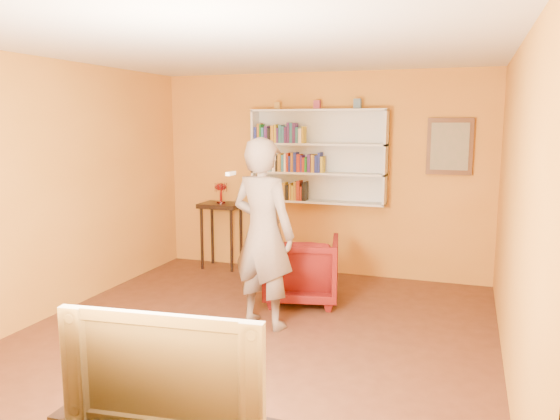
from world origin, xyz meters
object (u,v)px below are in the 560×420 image
object	(u,v)px
bookshelf	(319,157)
ruby_lustre	(221,189)
person	(263,234)
console_table	(221,214)
armchair	(302,269)
television	(169,364)

from	to	relation	value
bookshelf	ruby_lustre	size ratio (longest dim) A/B	6.42
bookshelf	person	world-z (taller)	bookshelf
console_table	armchair	world-z (taller)	console_table
bookshelf	ruby_lustre	xyz separation A→B (m)	(-1.37, -0.16, -0.47)
ruby_lustre	console_table	bearing A→B (deg)	-33.69
ruby_lustre	person	bearing A→B (deg)	-54.57
console_table	armchair	xyz separation A→B (m)	(1.51, -1.05, -0.39)
console_table	person	size ratio (longest dim) A/B	0.49
console_table	television	size ratio (longest dim) A/B	0.84
bookshelf	television	size ratio (longest dim) A/B	1.64
ruby_lustre	armchair	xyz separation A→B (m)	(1.51, -1.05, -0.75)
ruby_lustre	armchair	distance (m)	1.98
armchair	person	size ratio (longest dim) A/B	0.44
armchair	person	bearing A→B (deg)	67.75
console_table	television	bearing A→B (deg)	-68.03
console_table	television	xyz separation A→B (m)	(1.82, -4.50, 0.02)
bookshelf	television	world-z (taller)	bookshelf
ruby_lustre	television	distance (m)	4.86
bookshelf	ruby_lustre	distance (m)	1.46
television	armchair	bearing A→B (deg)	89.23
person	television	bearing A→B (deg)	114.46
ruby_lustre	person	size ratio (longest dim) A/B	0.15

